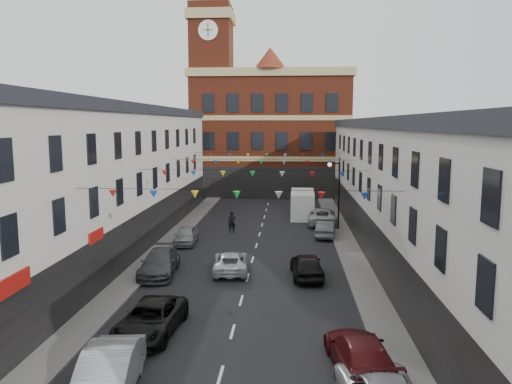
% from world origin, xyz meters
% --- Properties ---
extents(ground, '(160.00, 160.00, 0.00)m').
position_xyz_m(ground, '(0.00, 0.00, 0.00)').
color(ground, black).
rests_on(ground, ground).
extents(pavement_left, '(1.80, 64.00, 0.15)m').
position_xyz_m(pavement_left, '(-6.90, 2.00, 0.07)').
color(pavement_left, '#605E5B').
rests_on(pavement_left, ground).
extents(pavement_right, '(1.80, 64.00, 0.15)m').
position_xyz_m(pavement_right, '(6.90, 2.00, 0.07)').
color(pavement_right, '#605E5B').
rests_on(pavement_right, ground).
extents(terrace_left, '(8.40, 56.00, 10.70)m').
position_xyz_m(terrace_left, '(-11.78, 1.00, 5.35)').
color(terrace_left, beige).
rests_on(terrace_left, ground).
extents(terrace_right, '(8.40, 56.00, 9.70)m').
position_xyz_m(terrace_right, '(11.78, 1.00, 4.85)').
color(terrace_right, silver).
rests_on(terrace_right, ground).
extents(civic_building, '(20.60, 13.30, 18.50)m').
position_xyz_m(civic_building, '(0.00, 37.95, 8.14)').
color(civic_building, maroon).
rests_on(civic_building, ground).
extents(clock_tower, '(5.60, 5.60, 30.00)m').
position_xyz_m(clock_tower, '(-7.50, 35.00, 14.93)').
color(clock_tower, maroon).
rests_on(clock_tower, ground).
extents(distant_hill, '(40.00, 14.00, 10.00)m').
position_xyz_m(distant_hill, '(-4.00, 62.00, 5.00)').
color(distant_hill, '#2A4821').
rests_on(distant_hill, ground).
extents(street_lamp, '(1.10, 0.36, 6.00)m').
position_xyz_m(street_lamp, '(6.55, 14.00, 3.90)').
color(street_lamp, black).
rests_on(street_lamp, ground).
extents(car_left_b, '(2.27, 5.18, 1.65)m').
position_xyz_m(car_left_b, '(-3.64, -13.70, 0.83)').
color(car_left_b, '#A0A4A7').
rests_on(car_left_b, ground).
extents(car_left_c, '(2.65, 5.18, 1.40)m').
position_xyz_m(car_left_c, '(-3.60, -8.50, 0.70)').
color(car_left_c, black).
rests_on(car_left_c, ground).
extents(car_left_d, '(2.40, 5.21, 1.48)m').
position_xyz_m(car_left_d, '(-5.50, 0.25, 0.74)').
color(car_left_d, '#42454A').
rests_on(car_left_d, ground).
extents(car_left_e, '(1.76, 4.01, 1.34)m').
position_xyz_m(car_left_e, '(-5.50, 8.23, 0.67)').
color(car_left_e, '#95999D').
rests_on(car_left_e, ground).
extents(car_right_c, '(2.62, 5.34, 1.49)m').
position_xyz_m(car_right_c, '(5.21, -11.40, 0.75)').
color(car_right_c, '#501014').
rests_on(car_right_c, ground).
extents(car_right_d, '(2.13, 4.62, 1.54)m').
position_xyz_m(car_right_d, '(3.60, 0.23, 0.77)').
color(car_right_d, black).
rests_on(car_right_d, ground).
extents(car_right_e, '(1.93, 4.25, 1.35)m').
position_xyz_m(car_right_e, '(5.50, 11.40, 0.68)').
color(car_right_e, '#55595E').
rests_on(car_right_e, ground).
extents(car_right_f, '(2.70, 5.64, 1.55)m').
position_xyz_m(car_right_f, '(5.50, 16.58, 0.78)').
color(car_right_f, '#AEB0B3').
rests_on(car_right_f, ground).
extents(moving_car, '(2.55, 4.77, 1.27)m').
position_xyz_m(moving_car, '(-1.17, 1.11, 0.64)').
color(moving_car, silver).
rests_on(moving_car, ground).
extents(white_van, '(2.37, 5.91, 2.59)m').
position_xyz_m(white_van, '(3.80, 20.16, 1.30)').
color(white_van, white).
rests_on(white_van, ground).
extents(pedestrian, '(0.69, 0.46, 1.86)m').
position_xyz_m(pedestrian, '(-2.40, 12.48, 0.93)').
color(pedestrian, black).
rests_on(pedestrian, ground).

